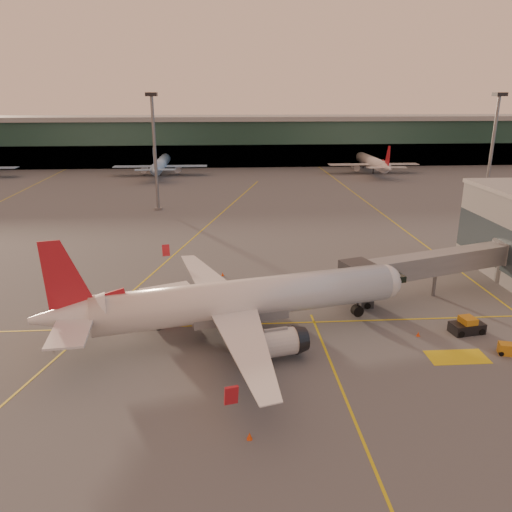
{
  "coord_description": "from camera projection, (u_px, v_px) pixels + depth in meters",
  "views": [
    {
      "loc": [
        -5.4,
        -47.23,
        25.36
      ],
      "look_at": [
        -1.09,
        15.0,
        5.0
      ],
      "focal_mm": 35.0,
      "sensor_mm": 36.0,
      "label": 1
    }
  ],
  "objects": [
    {
      "name": "taxi_markings",
      "position": [
        213.0,
        234.0,
        94.72
      ],
      "size": [
        100.12,
        173.0,
        0.01
      ],
      "color": "gold",
      "rests_on": "ground"
    },
    {
      "name": "gpu_cart",
      "position": [
        509.0,
        349.0,
        50.74
      ],
      "size": [
        2.26,
        1.7,
        1.18
      ],
      "rotation": [
        0.0,
        0.0,
        -0.27
      ],
      "color": "#BF8017",
      "rests_on": "ground"
    },
    {
      "name": "jet_bridge",
      "position": [
        445.0,
        263.0,
        65.13
      ],
      "size": [
        27.6,
        11.79,
        6.04
      ],
      "color": "slate",
      "rests_on": "ground"
    },
    {
      "name": "terminal",
      "position": [
        235.0,
        141.0,
        184.76
      ],
      "size": [
        400.0,
        20.0,
        17.6
      ],
      "color": "#19382D",
      "rests_on": "ground"
    },
    {
      "name": "mast_east_near",
      "position": [
        493.0,
        143.0,
        110.81
      ],
      "size": [
        2.4,
        2.4,
        25.6
      ],
      "color": "slate",
      "rests_on": "ground"
    },
    {
      "name": "catering_truck",
      "position": [
        168.0,
        303.0,
        57.09
      ],
      "size": [
        6.14,
        4.41,
        4.38
      ],
      "rotation": [
        0.0,
        0.0,
        0.39
      ],
      "color": "red",
      "rests_on": "ground"
    },
    {
      "name": "pushback_tug",
      "position": [
        467.0,
        326.0,
        55.31
      ],
      "size": [
        3.89,
        2.51,
        1.87
      ],
      "rotation": [
        0.0,
        0.0,
        0.16
      ],
      "color": "black",
      "rests_on": "ground"
    },
    {
      "name": "mast_west_near",
      "position": [
        154.0,
        144.0,
        109.68
      ],
      "size": [
        2.4,
        2.4,
        25.6
      ],
      "color": "slate",
      "rests_on": "ground"
    },
    {
      "name": "cone_wing_right",
      "position": [
        250.0,
        436.0,
        38.35
      ],
      "size": [
        0.46,
        0.46,
        0.59
      ],
      "color": "#E8430C",
      "rests_on": "ground"
    },
    {
      "name": "cone_nose",
      "position": [
        418.0,
        334.0,
        54.68
      ],
      "size": [
        0.41,
        0.41,
        0.52
      ],
      "color": "#E8430C",
      "rests_on": "ground"
    },
    {
      "name": "main_airplane",
      "position": [
        237.0,
        301.0,
        53.83
      ],
      "size": [
        40.53,
        36.88,
        12.36
      ],
      "rotation": [
        0.0,
        0.0,
        0.23
      ],
      "color": "silver",
      "rests_on": "ground"
    },
    {
      "name": "ground",
      "position": [
        276.0,
        344.0,
        53.01
      ],
      "size": [
        600.0,
        600.0,
        0.0
      ],
      "primitive_type": "plane",
      "color": "#4C4F54",
      "rests_on": "ground"
    },
    {
      "name": "cone_wing_left",
      "position": [
        223.0,
        274.0,
        72.82
      ],
      "size": [
        0.41,
        0.41,
        0.53
      ],
      "color": "#E8430C",
      "rests_on": "ground"
    },
    {
      "name": "cone_tail",
      "position": [
        50.0,
        341.0,
        52.96
      ],
      "size": [
        0.48,
        0.48,
        0.61
      ],
      "color": "#E8430C",
      "rests_on": "ground"
    },
    {
      "name": "distant_aircraft_row",
      "position": [
        72.0,
        176.0,
        161.39
      ],
      "size": [
        225.0,
        34.0,
        13.0
      ],
      "color": "#84AEDD",
      "rests_on": "ground"
    }
  ]
}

